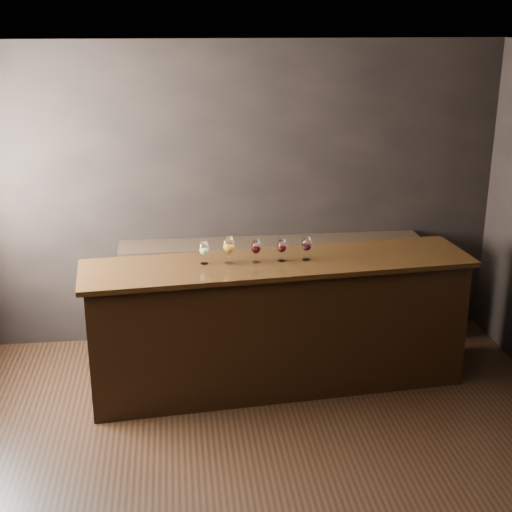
{
  "coord_description": "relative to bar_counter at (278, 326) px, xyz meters",
  "views": [
    {
      "loc": [
        -0.53,
        -4.16,
        3.02
      ],
      "look_at": [
        0.11,
        1.19,
        1.16
      ],
      "focal_mm": 50.0,
      "sensor_mm": 36.0,
      "label": 1
    }
  ],
  "objects": [
    {
      "name": "glass_red_a",
      "position": [
        -0.19,
        -0.01,
        0.7
      ],
      "size": [
        0.08,
        0.08,
        0.18
      ],
      "color": "white",
      "rests_on": "bar_top"
    },
    {
      "name": "glass_white",
      "position": [
        -0.6,
        0.01,
        0.7
      ],
      "size": [
        0.08,
        0.08,
        0.18
      ],
      "color": "white",
      "rests_on": "bar_top"
    },
    {
      "name": "glass_red_c",
      "position": [
        0.23,
        0.01,
        0.7
      ],
      "size": [
        0.08,
        0.08,
        0.19
      ],
      "color": "white",
      "rests_on": "bar_top"
    },
    {
      "name": "glass_amber",
      "position": [
        -0.4,
        -0.01,
        0.72
      ],
      "size": [
        0.09,
        0.09,
        0.22
      ],
      "color": "white",
      "rests_on": "bar_top"
    },
    {
      "name": "ground",
      "position": [
        -0.29,
        -1.19,
        -0.54
      ],
      "size": [
        5.0,
        5.0,
        0.0
      ],
      "primitive_type": "plane",
      "color": "black",
      "rests_on": "ground"
    },
    {
      "name": "back_bar_shelf",
      "position": [
        0.07,
        0.84,
        -0.03
      ],
      "size": [
        2.81,
        0.4,
        1.01
      ],
      "primitive_type": "cube",
      "color": "black",
      "rests_on": "ground"
    },
    {
      "name": "bar_top",
      "position": [
        0.0,
        0.0,
        0.56
      ],
      "size": [
        3.22,
        1.01,
        0.04
      ],
      "primitive_type": "cube",
      "rotation": [
        0.0,
        0.0,
        0.09
      ],
      "color": "black",
      "rests_on": "bar_counter"
    },
    {
      "name": "bar_counter",
      "position": [
        0.0,
        0.0,
        0.0
      ],
      "size": [
        3.11,
        0.93,
        1.07
      ],
      "primitive_type": "cube",
      "rotation": [
        0.0,
        0.0,
        0.09
      ],
      "color": "black",
      "rests_on": "ground"
    },
    {
      "name": "glass_red_b",
      "position": [
        0.02,
        0.0,
        0.7
      ],
      "size": [
        0.08,
        0.08,
        0.18
      ],
      "color": "white",
      "rests_on": "bar_top"
    },
    {
      "name": "room_shell",
      "position": [
        -0.52,
        -1.08,
        1.27
      ],
      "size": [
        5.02,
        4.52,
        2.81
      ],
      "color": "black",
      "rests_on": "ground"
    }
  ]
}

